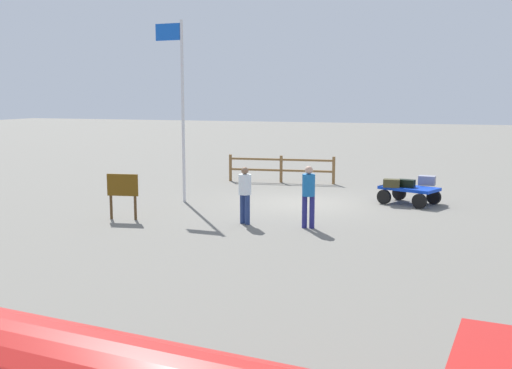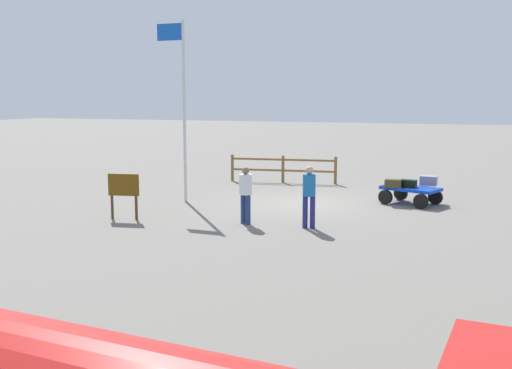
{
  "view_description": "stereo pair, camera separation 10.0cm",
  "coord_description": "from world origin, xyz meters",
  "px_view_note": "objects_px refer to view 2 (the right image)",
  "views": [
    {
      "loc": [
        -4.97,
        19.16,
        3.54
      ],
      "look_at": [
        -0.39,
        6.0,
        1.48
      ],
      "focal_mm": 42.33,
      "sensor_mm": 36.0,
      "label": 1
    },
    {
      "loc": [
        -5.06,
        19.13,
        3.54
      ],
      "look_at": [
        -0.39,
        6.0,
        1.48
      ],
      "focal_mm": 42.33,
      "sensor_mm": 36.0,
      "label": 2
    }
  ],
  "objects_px": {
    "suitcase_dark": "(429,181)",
    "signboard": "(124,189)",
    "flagpole": "(181,97)",
    "worker_lead": "(309,192)",
    "suitcase_olive": "(408,184)",
    "suitcase_navy": "(393,183)",
    "luggage_cart": "(410,192)",
    "worker_trailing": "(246,191)"
  },
  "relations": [
    {
      "from": "luggage_cart",
      "to": "worker_lead",
      "type": "relative_size",
      "value": 1.21
    },
    {
      "from": "worker_trailing",
      "to": "signboard",
      "type": "relative_size",
      "value": 1.21
    },
    {
      "from": "suitcase_navy",
      "to": "suitcase_dark",
      "type": "bearing_deg",
      "value": -140.93
    },
    {
      "from": "flagpole",
      "to": "worker_lead",
      "type": "bearing_deg",
      "value": 152.63
    },
    {
      "from": "luggage_cart",
      "to": "suitcase_navy",
      "type": "height_order",
      "value": "suitcase_navy"
    },
    {
      "from": "suitcase_navy",
      "to": "worker_trailing",
      "type": "height_order",
      "value": "worker_trailing"
    },
    {
      "from": "luggage_cart",
      "to": "worker_trailing",
      "type": "distance_m",
      "value": 6.18
    },
    {
      "from": "suitcase_olive",
      "to": "suitcase_navy",
      "type": "bearing_deg",
      "value": 19.48
    },
    {
      "from": "flagpole",
      "to": "suitcase_olive",
      "type": "bearing_deg",
      "value": -165.01
    },
    {
      "from": "flagpole",
      "to": "signboard",
      "type": "bearing_deg",
      "value": 85.17
    },
    {
      "from": "suitcase_dark",
      "to": "worker_lead",
      "type": "distance_m",
      "value": 5.92
    },
    {
      "from": "suitcase_dark",
      "to": "suitcase_navy",
      "type": "bearing_deg",
      "value": 39.07
    },
    {
      "from": "suitcase_olive",
      "to": "worker_trailing",
      "type": "height_order",
      "value": "worker_trailing"
    },
    {
      "from": "suitcase_dark",
      "to": "luggage_cart",
      "type": "bearing_deg",
      "value": 48.61
    },
    {
      "from": "worker_trailing",
      "to": "signboard",
      "type": "bearing_deg",
      "value": 9.3
    },
    {
      "from": "suitcase_dark",
      "to": "flagpole",
      "type": "relative_size",
      "value": 0.09
    },
    {
      "from": "suitcase_olive",
      "to": "worker_lead",
      "type": "bearing_deg",
      "value": 64.76
    },
    {
      "from": "suitcase_navy",
      "to": "worker_lead",
      "type": "bearing_deg",
      "value": 68.93
    },
    {
      "from": "worker_trailing",
      "to": "signboard",
      "type": "distance_m",
      "value": 3.57
    },
    {
      "from": "luggage_cart",
      "to": "worker_lead",
      "type": "height_order",
      "value": "worker_lead"
    },
    {
      "from": "suitcase_navy",
      "to": "worker_trailing",
      "type": "relative_size",
      "value": 0.34
    },
    {
      "from": "suitcase_olive",
      "to": "signboard",
      "type": "height_order",
      "value": "signboard"
    },
    {
      "from": "worker_lead",
      "to": "worker_trailing",
      "type": "distance_m",
      "value": 1.8
    },
    {
      "from": "worker_lead",
      "to": "signboard",
      "type": "height_order",
      "value": "worker_lead"
    },
    {
      "from": "suitcase_dark",
      "to": "signboard",
      "type": "relative_size",
      "value": 0.43
    },
    {
      "from": "worker_trailing",
      "to": "signboard",
      "type": "height_order",
      "value": "worker_trailing"
    },
    {
      "from": "worker_trailing",
      "to": "flagpole",
      "type": "relative_size",
      "value": 0.27
    },
    {
      "from": "luggage_cart",
      "to": "flagpole",
      "type": "xyz_separation_m",
      "value": [
        7.26,
        2.02,
        3.07
      ]
    },
    {
      "from": "luggage_cart",
      "to": "flagpole",
      "type": "height_order",
      "value": "flagpole"
    },
    {
      "from": "suitcase_navy",
      "to": "worker_lead",
      "type": "xyz_separation_m",
      "value": [
        1.69,
        4.38,
        0.28
      ]
    },
    {
      "from": "suitcase_olive",
      "to": "flagpole",
      "type": "xyz_separation_m",
      "value": [
        7.18,
        1.92,
        2.79
      ]
    },
    {
      "from": "suitcase_navy",
      "to": "signboard",
      "type": "xyz_separation_m",
      "value": [
        7.0,
        5.0,
        0.17
      ]
    },
    {
      "from": "suitcase_navy",
      "to": "worker_lead",
      "type": "height_order",
      "value": "worker_lead"
    },
    {
      "from": "luggage_cart",
      "to": "signboard",
      "type": "xyz_separation_m",
      "value": [
        7.53,
        5.25,
        0.45
      ]
    },
    {
      "from": "worker_lead",
      "to": "signboard",
      "type": "distance_m",
      "value": 5.36
    },
    {
      "from": "suitcase_dark",
      "to": "flagpole",
      "type": "distance_m",
      "value": 8.67
    },
    {
      "from": "worker_trailing",
      "to": "suitcase_dark",
      "type": "bearing_deg",
      "value": -130.68
    },
    {
      "from": "suitcase_dark",
      "to": "suitcase_navy",
      "type": "xyz_separation_m",
      "value": [
        1.06,
        0.86,
        -0.02
      ]
    },
    {
      "from": "suitcase_dark",
      "to": "suitcase_navy",
      "type": "relative_size",
      "value": 1.04
    },
    {
      "from": "suitcase_dark",
      "to": "flagpole",
      "type": "bearing_deg",
      "value": 18.62
    },
    {
      "from": "suitcase_dark",
      "to": "flagpole",
      "type": "xyz_separation_m",
      "value": [
        7.79,
        2.62,
        2.76
      ]
    },
    {
      "from": "suitcase_olive",
      "to": "suitcase_navy",
      "type": "xyz_separation_m",
      "value": [
        0.45,
        0.16,
        0.01
      ]
    }
  ]
}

